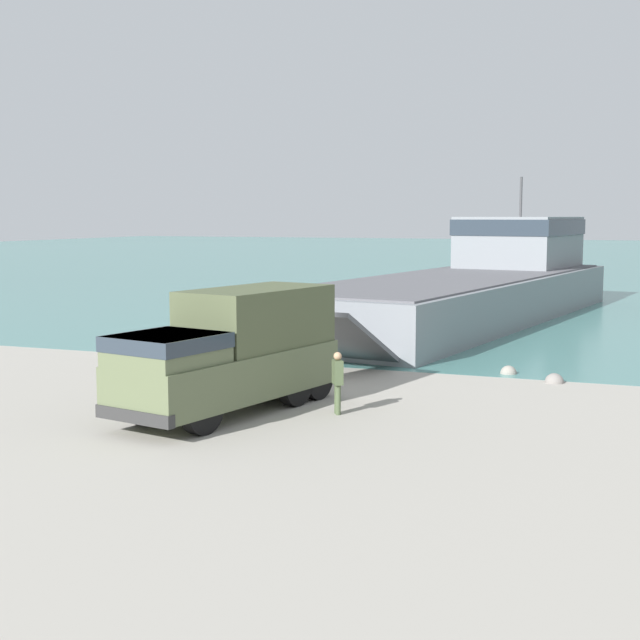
{
  "coord_description": "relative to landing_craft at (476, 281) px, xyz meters",
  "views": [
    {
      "loc": [
        10.82,
        -25.4,
        5.36
      ],
      "look_at": [
        0.63,
        1.36,
        2.01
      ],
      "focal_mm": 50.0,
      "sensor_mm": 36.0,
      "label": 1
    }
  ],
  "objects": [
    {
      "name": "shoreline_rock_c",
      "position": [
        -10.8,
        -16.84,
        -1.87
      ],
      "size": [
        1.35,
        1.35,
        1.35
      ],
      "primitive_type": "sphere",
      "color": "gray",
      "rests_on": "ground_plane"
    },
    {
      "name": "soldier_on_ramp",
      "position": [
        1.14,
        -25.1,
        -0.89
      ],
      "size": [
        0.43,
        0.5,
        1.71
      ],
      "rotation": [
        0.0,
        0.0,
        0.55
      ],
      "color": "#475638",
      "rests_on": "ground_plane"
    },
    {
      "name": "landing_craft",
      "position": [
        0.0,
        0.0,
        0.0
      ],
      "size": [
        12.66,
        33.64,
        7.71
      ],
      "rotation": [
        0.0,
        0.0,
        -0.16
      ],
      "color": "gray",
      "rests_on": "ground_plane"
    },
    {
      "name": "military_truck",
      "position": [
        -1.65,
        -25.82,
        -0.19
      ],
      "size": [
        3.95,
        7.73,
        3.35
      ],
      "rotation": [
        0.0,
        0.0,
        -1.79
      ],
      "color": "#566042",
      "rests_on": "ground_plane"
    },
    {
      "name": "water_surface",
      "position": [
        -1.67,
        72.04,
        -1.87
      ],
      "size": [
        240.0,
        180.0,
        0.01
      ],
      "primitive_type": "cube",
      "color": "#477F7A",
      "rests_on": "ground_plane"
    },
    {
      "name": "ground_plane",
      "position": [
        -1.67,
        -22.09,
        -1.87
      ],
      "size": [
        240.0,
        240.0,
        0.0
      ],
      "primitive_type": "plane",
      "color": "#9E998E"
    },
    {
      "name": "shoreline_rock_b",
      "position": [
        6.15,
        -18.28,
        -1.87
      ],
      "size": [
        0.62,
        0.62,
        0.62
      ],
      "primitive_type": "sphere",
      "color": "gray",
      "rests_on": "ground_plane"
    },
    {
      "name": "shoreline_rock_a",
      "position": [
        4.5,
        -17.14,
        -1.87
      ],
      "size": [
        0.56,
        0.56,
        0.56
      ],
      "primitive_type": "sphere",
      "color": "gray",
      "rests_on": "ground_plane"
    },
    {
      "name": "shoreline_rock_d",
      "position": [
        -10.84,
        -18.5,
        -1.87
      ],
      "size": [
        0.6,
        0.6,
        0.6
      ],
      "primitive_type": "sphere",
      "color": "#66605B",
      "rests_on": "ground_plane"
    }
  ]
}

